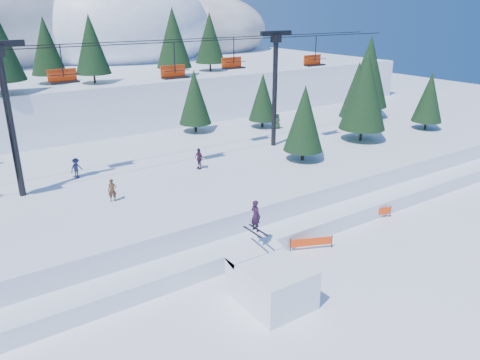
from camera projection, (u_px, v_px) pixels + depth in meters
ground at (291, 312)px, 24.01m from camera, size 160.00×160.00×0.00m
mid_shelf at (146, 186)px, 37.49m from camera, size 70.00×22.00×2.50m
berm at (210, 242)px, 30.00m from camera, size 70.00×6.00×1.10m
jump_kicker at (270, 280)px, 24.63m from camera, size 3.24×4.43×5.21m
chairlift at (152, 83)px, 35.32m from camera, size 46.00×3.21×10.28m
conifer_stand at (146, 113)px, 36.06m from camera, size 63.12×17.19×9.62m
distant_skiers at (125, 168)px, 35.22m from camera, size 33.81×10.07×1.73m
banner_near at (311, 242)px, 29.99m from camera, size 2.63×1.16×0.90m
banner_far at (374, 212)px, 34.33m from camera, size 2.71×0.96×0.90m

